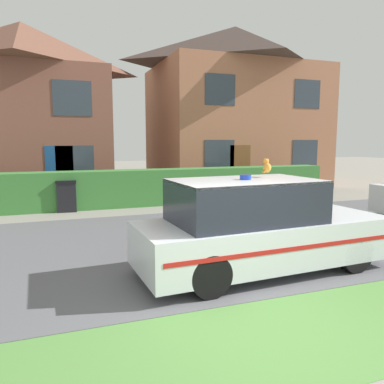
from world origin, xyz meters
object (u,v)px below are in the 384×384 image
Objects in this scene: house_right at (234,106)px; house_left at (25,108)px; cat at (267,167)px; wheelie_bin at (67,195)px; police_car at (258,228)px.

house_left is at bearing -178.13° from house_right.
wheelie_bin is at bearing 43.63° from cat.
police_car is 1.11m from cat.
house_right is at bearing 36.74° from wheelie_bin.
wheelie_bin is (-3.24, 6.87, -1.30)m from cat.
house_left is 5.98m from wheelie_bin.
house_right is at bearing 62.75° from police_car.
police_car is 17.64× the size of cat.
police_car is at bearing -70.12° from house_left.
cat is at bearing -68.42° from house_left.
house_right reaches higher than cat.
wheelie_bin is at bearing 109.73° from police_car.
police_car is 13.11m from house_left.
house_left is 6.96× the size of wheelie_bin.
cat is (0.30, 0.26, 1.03)m from police_car.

